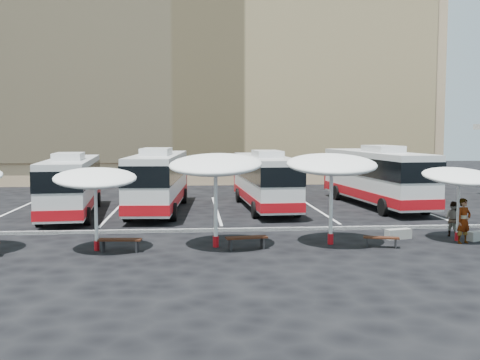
{
  "coord_description": "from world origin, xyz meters",
  "views": [
    {
      "loc": [
        -1.43,
        -25.43,
        4.7
      ],
      "look_at": [
        1.0,
        3.0,
        2.2
      ],
      "focal_mm": 42.0,
      "sensor_mm": 36.0,
      "label": 1
    }
  ],
  "objects": [
    {
      "name": "ground",
      "position": [
        0.0,
        0.0,
        0.0
      ],
      "size": [
        120.0,
        120.0,
        0.0
      ],
      "primitive_type": "plane",
      "color": "black",
      "rests_on": "ground"
    },
    {
      "name": "sandstone_building",
      "position": [
        0.0,
        31.87,
        12.63
      ],
      "size": [
        42.0,
        18.25,
        29.6
      ],
      "color": "tan",
      "rests_on": "ground"
    },
    {
      "name": "curb_divider",
      "position": [
        0.0,
        0.5,
        0.07
      ],
      "size": [
        34.0,
        0.25,
        0.15
      ],
      "primitive_type": "cube",
      "color": "black",
      "rests_on": "ground"
    },
    {
      "name": "bay_lines",
      "position": [
        0.0,
        8.0,
        0.01
      ],
      "size": [
        24.15,
        12.0,
        0.01
      ],
      "color": "white",
      "rests_on": "ground"
    },
    {
      "name": "bus_0",
      "position": [
        -8.15,
        6.37,
        1.8
      ],
      "size": [
        3.32,
        11.26,
        3.52
      ],
      "rotation": [
        0.0,
        0.0,
        0.09
      ],
      "color": "silver",
      "rests_on": "ground"
    },
    {
      "name": "bus_1",
      "position": [
        -3.4,
        7.7,
        1.91
      ],
      "size": [
        3.27,
        11.88,
        3.73
      ],
      "rotation": [
        0.0,
        0.0,
        -0.06
      ],
      "color": "silver",
      "rests_on": "ground"
    },
    {
      "name": "bus_2",
      "position": [
        2.92,
        8.13,
        1.82
      ],
      "size": [
        2.99,
        11.3,
        3.56
      ],
      "rotation": [
        0.0,
        0.0,
        0.05
      ],
      "color": "silver",
      "rests_on": "ground"
    },
    {
      "name": "bus_3",
      "position": [
        9.98,
        8.66,
        1.95
      ],
      "size": [
        3.69,
        12.24,
        3.82
      ],
      "rotation": [
        0.0,
        0.0,
        0.1
      ],
      "color": "silver",
      "rests_on": "ground"
    },
    {
      "name": "sunshade_1",
      "position": [
        -5.2,
        -3.26,
        2.85
      ],
      "size": [
        3.71,
        3.74,
        3.36
      ],
      "rotation": [
        0.0,
        0.0,
        0.17
      ],
      "color": "silver",
      "rests_on": "ground"
    },
    {
      "name": "sunshade_2",
      "position": [
        -0.5,
        -2.99,
        3.34
      ],
      "size": [
        4.41,
        4.45,
        3.93
      ],
      "rotation": [
        0.0,
        0.0,
        -0.19
      ],
      "color": "silver",
      "rests_on": "ground"
    },
    {
      "name": "sunshade_3",
      "position": [
        4.28,
        -2.82,
        3.32
      ],
      "size": [
        4.01,
        4.06,
        3.91
      ],
      "rotation": [
        0.0,
        0.0,
        -0.08
      ],
      "color": "silver",
      "rests_on": "ground"
    },
    {
      "name": "sunshade_4",
      "position": [
        9.89,
        -2.55,
        2.75
      ],
      "size": [
        3.3,
        3.34,
        3.24
      ],
      "rotation": [
        0.0,
        0.0,
        0.07
      ],
      "color": "silver",
      "rests_on": "ground"
    },
    {
      "name": "wood_bench_1",
      "position": [
        -4.25,
        -3.57,
        0.39
      ],
      "size": [
        1.7,
        0.6,
        0.51
      ],
      "rotation": [
        0.0,
        0.0,
        -0.09
      ],
      "color": "black",
      "rests_on": "ground"
    },
    {
      "name": "wood_bench_2",
      "position": [
        0.7,
        -3.53,
        0.39
      ],
      "size": [
        1.71,
        0.7,
        0.51
      ],
      "rotation": [
        0.0,
        0.0,
        0.16
      ],
      "color": "black",
      "rests_on": "ground"
    },
    {
      "name": "wood_bench_3",
      "position": [
        6.16,
        -3.66,
        0.33
      ],
      "size": [
        1.46,
        0.76,
        0.43
      ],
      "rotation": [
        0.0,
        0.0,
        -0.29
      ],
      "color": "black",
      "rests_on": "ground"
    },
    {
      "name": "conc_bench_0",
      "position": [
        7.52,
        -1.94,
        0.22
      ],
      "size": [
        1.22,
        0.68,
        0.44
      ],
      "primitive_type": "cube",
      "rotation": [
        0.0,
        0.0,
        0.27
      ],
      "color": "gray",
      "rests_on": "ground"
    },
    {
      "name": "conc_bench_1",
      "position": [
        10.84,
        -2.55,
        0.2
      ],
      "size": [
        1.12,
        0.75,
        0.4
      ],
      "primitive_type": "cube",
      "rotation": [
        0.0,
        0.0,
        0.41
      ],
      "color": "gray",
      "rests_on": "ground"
    },
    {
      "name": "passenger_0",
      "position": [
        9.88,
        -3.1,
        0.95
      ],
      "size": [
        0.8,
        0.66,
        1.9
      ],
      "primitive_type": "imported",
      "rotation": [
        0.0,
        0.0,
        0.34
      ],
      "color": "black",
      "rests_on": "ground"
    },
    {
      "name": "passenger_1",
      "position": [
        10.18,
        -1.56,
        0.79
      ],
      "size": [
        0.94,
        0.97,
        1.58
      ],
      "primitive_type": "imported",
      "rotation": [
        0.0,
        0.0,
        2.21
      ],
      "color": "black",
      "rests_on": "ground"
    }
  ]
}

